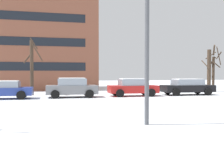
% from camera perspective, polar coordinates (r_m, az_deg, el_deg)
% --- Properties ---
extents(ground_plane, '(120.00, 120.00, 0.00)m').
position_cam_1_polar(ground_plane, '(11.92, -14.61, -6.90)').
color(ground_plane, white).
extents(road_surface, '(80.00, 9.95, 0.00)m').
position_cam_1_polar(road_surface, '(15.86, -14.48, -4.65)').
color(road_surface, silver).
rests_on(road_surface, ground).
extents(street_lamp, '(1.73, 0.36, 6.27)m').
position_cam_1_polar(street_lamp, '(10.44, 8.67, 12.75)').
color(street_lamp, '#4C4F54').
rests_on(street_lamp, ground).
extents(parked_car_blue, '(4.22, 2.16, 1.34)m').
position_cam_1_polar(parked_car_blue, '(21.92, -21.36, -1.05)').
color(parked_car_blue, '#283D93').
rests_on(parked_car_blue, ground).
extents(parked_car_gray, '(4.03, 2.28, 1.53)m').
position_cam_1_polar(parked_car_gray, '(22.06, -8.22, -0.70)').
color(parked_car_gray, slate).
rests_on(parked_car_gray, ground).
extents(parked_car_red, '(4.07, 2.14, 1.46)m').
position_cam_1_polar(parked_car_red, '(23.10, 4.29, -0.64)').
color(parked_car_red, red).
rests_on(parked_car_red, ground).
extents(parked_car_black, '(4.55, 2.17, 1.41)m').
position_cam_1_polar(parked_car_black, '(25.18, 15.18, -0.52)').
color(parked_car_black, black).
rests_on(parked_car_black, ground).
extents(tree_far_left, '(1.38, 1.50, 4.63)m').
position_cam_1_polar(tree_far_left, '(31.15, 20.12, 2.52)').
color(tree_far_left, '#423326').
rests_on(tree_far_left, ground).
extents(tree_far_right, '(1.34, 1.36, 4.79)m').
position_cam_1_polar(tree_far_right, '(30.62, 19.27, 2.88)').
color(tree_far_right, '#423326').
rests_on(tree_far_right, ground).
extents(tree_far_mid, '(1.65, 1.65, 4.90)m').
position_cam_1_polar(tree_far_mid, '(24.97, -16.08, 3.52)').
color(tree_far_mid, '#423326').
rests_on(tree_far_mid, ground).
extents(building_far_left, '(15.03, 9.84, 10.57)m').
position_cam_1_polar(building_far_left, '(35.59, -16.38, 7.58)').
color(building_far_left, brown).
rests_on(building_far_left, ground).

